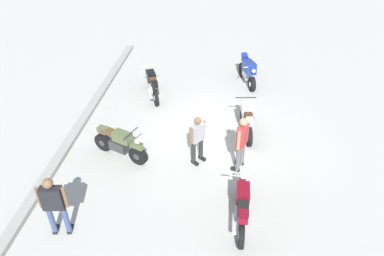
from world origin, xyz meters
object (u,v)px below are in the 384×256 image
(motorcycle_silver_cruiser, at_px, (246,119))
(person_in_red_shirt, at_px, (242,140))
(person_in_gray_shirt, at_px, (197,137))
(person_in_black_shirt, at_px, (54,203))
(motorcycle_black_cruiser, at_px, (152,84))
(motorcycle_olive_vintage, at_px, (119,144))
(motorcycle_maroon_cruiser, at_px, (242,206))
(motorcycle_blue_sportbike, at_px, (248,70))

(motorcycle_silver_cruiser, xyz_separation_m, person_in_red_shirt, (-1.86, 0.20, 0.50))
(person_in_gray_shirt, bearing_deg, person_in_red_shirt, 31.86)
(person_in_black_shirt, distance_m, person_in_gray_shirt, 4.30)
(person_in_red_shirt, bearing_deg, person_in_gray_shirt, 12.60)
(motorcycle_black_cruiser, height_order, person_in_black_shirt, person_in_black_shirt)
(motorcycle_silver_cruiser, bearing_deg, person_in_red_shirt, 166.48)
(motorcycle_olive_vintage, distance_m, person_in_red_shirt, 3.71)
(motorcycle_black_cruiser, bearing_deg, person_in_gray_shirt, -172.14)
(motorcycle_maroon_cruiser, distance_m, person_in_red_shirt, 2.10)
(person_in_red_shirt, distance_m, person_in_gray_shirt, 1.30)
(motorcycle_olive_vintage, bearing_deg, motorcycle_silver_cruiser, 47.31)
(motorcycle_maroon_cruiser, bearing_deg, person_in_gray_shirt, 30.69)
(motorcycle_blue_sportbike, distance_m, motorcycle_silver_cruiser, 3.58)
(motorcycle_blue_sportbike, distance_m, person_in_black_shirt, 9.52)
(motorcycle_blue_sportbike, bearing_deg, motorcycle_olive_vintage, -51.89)
(motorcycle_olive_vintage, bearing_deg, motorcycle_black_cruiser, 109.68)
(motorcycle_blue_sportbike, bearing_deg, motorcycle_maroon_cruiser, -17.07)
(person_in_gray_shirt, bearing_deg, motorcycle_silver_cruiser, 88.67)
(motorcycle_silver_cruiser, relative_size, motorcycle_maroon_cruiser, 1.00)
(motorcycle_black_cruiser, xyz_separation_m, person_in_red_shirt, (-3.94, -3.42, 0.50))
(motorcycle_black_cruiser, xyz_separation_m, motorcycle_blue_sportbike, (1.50, -3.73, 0.07))
(motorcycle_olive_vintage, xyz_separation_m, person_in_red_shirt, (-0.15, -3.67, 0.54))
(person_in_black_shirt, relative_size, person_in_gray_shirt, 1.12)
(motorcycle_silver_cruiser, xyz_separation_m, motorcycle_olive_vintage, (-1.71, 3.87, -0.03))
(motorcycle_maroon_cruiser, relative_size, person_in_gray_shirt, 1.32)
(motorcycle_black_cruiser, bearing_deg, motorcycle_blue_sportbike, -89.96)
(motorcycle_maroon_cruiser, relative_size, motorcycle_olive_vintage, 1.13)
(motorcycle_black_cruiser, bearing_deg, motorcycle_silver_cruiser, -141.69)
(motorcycle_black_cruiser, height_order, motorcycle_silver_cruiser, same)
(motorcycle_silver_cruiser, height_order, person_in_red_shirt, person_in_red_shirt)
(motorcycle_silver_cruiser, height_order, motorcycle_olive_vintage, motorcycle_silver_cruiser)
(motorcycle_silver_cruiser, relative_size, person_in_black_shirt, 1.18)
(motorcycle_maroon_cruiser, height_order, person_in_black_shirt, person_in_black_shirt)
(motorcycle_black_cruiser, bearing_deg, motorcycle_maroon_cruiser, -171.82)
(motorcycle_black_cruiser, bearing_deg, person_in_red_shirt, -160.86)
(motorcycle_blue_sportbike, xyz_separation_m, motorcycle_maroon_cruiser, (-7.48, 0.28, -0.07))
(motorcycle_maroon_cruiser, bearing_deg, motorcycle_black_cruiser, 30.15)
(motorcycle_black_cruiser, relative_size, motorcycle_maroon_cruiser, 0.95)
(motorcycle_black_cruiser, relative_size, motorcycle_olive_vintage, 1.07)
(motorcycle_maroon_cruiser, xyz_separation_m, motorcycle_olive_vintage, (2.19, 3.70, -0.03))
(motorcycle_blue_sportbike, xyz_separation_m, motorcycle_olive_vintage, (-5.29, 3.98, -0.11))
(motorcycle_black_cruiser, relative_size, motorcycle_blue_sportbike, 1.03)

